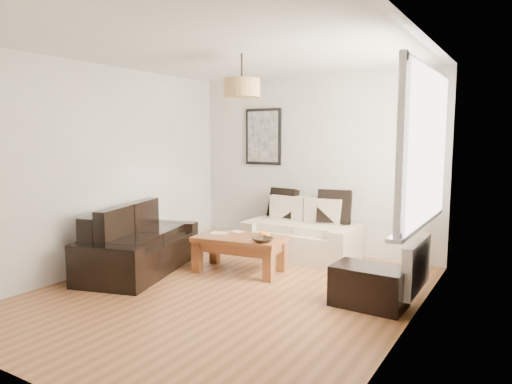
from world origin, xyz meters
The scene contains 21 objects.
floor centered at (0.00, 0.00, 0.00)m, with size 4.50×4.50×0.00m, color brown.
ceiling centered at (0.00, 0.00, 2.60)m, with size 3.80×4.50×0.00m, color white, non-canonical shape.
wall_back centered at (0.00, 2.25, 1.30)m, with size 3.80×0.04×2.60m, color silver, non-canonical shape.
wall_front centered at (0.00, -2.25, 1.30)m, with size 3.80×0.04×2.60m, color silver, non-canonical shape.
wall_left centered at (-1.90, 0.00, 1.30)m, with size 0.04×4.50×2.60m, color silver, non-canonical shape.
wall_right centered at (1.90, 0.00, 1.30)m, with size 0.04×4.50×2.60m, color silver, non-canonical shape.
window_bay centered at (1.86, 0.80, 1.60)m, with size 0.14×1.90×1.60m, color white, non-canonical shape.
radiator centered at (1.82, 0.80, 0.38)m, with size 0.10×0.90×0.52m, color white.
poster centered at (-0.85, 2.22, 1.70)m, with size 0.62×0.04×0.87m, color black, non-canonical shape.
pendant_shade centered at (0.00, 0.30, 2.23)m, with size 0.40×0.40×0.20m, color tan.
loveseat_cream centered at (0.03, 1.78, 0.39)m, with size 1.56×0.85×0.78m, color #B8AF94, non-canonical shape.
sofa_leather centered at (-1.43, 0.12, 0.38)m, with size 1.77×0.86×0.77m, color black, non-canonical shape.
coffee_table centered at (-0.32, 0.73, 0.23)m, with size 1.11×0.60×0.45m, color brown, non-canonical shape.
ottoman centered at (1.45, 0.41, 0.20)m, with size 0.72×0.46×0.41m, color black.
cushion_left centered at (-0.36, 1.97, 0.72)m, with size 0.44×0.14×0.44m, color black.
cushion_right centered at (0.45, 1.97, 0.73)m, with size 0.46×0.14×0.46m, color black.
fruit_bowl centered at (0.10, 0.60, 0.48)m, with size 0.24×0.24×0.06m, color black.
orange_a centered at (-0.03, 0.81, 0.49)m, with size 0.09×0.09×0.09m, color orange.
orange_b centered at (0.05, 0.77, 0.49)m, with size 0.08×0.08×0.08m, color #F35614.
orange_c centered at (-0.06, 0.85, 0.49)m, with size 0.08×0.08×0.08m, color orange.
papers centered at (-0.66, 0.76, 0.46)m, with size 0.22×0.15×0.01m, color silver.
Camera 1 is at (2.80, -4.01, 1.70)m, focal length 32.31 mm.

